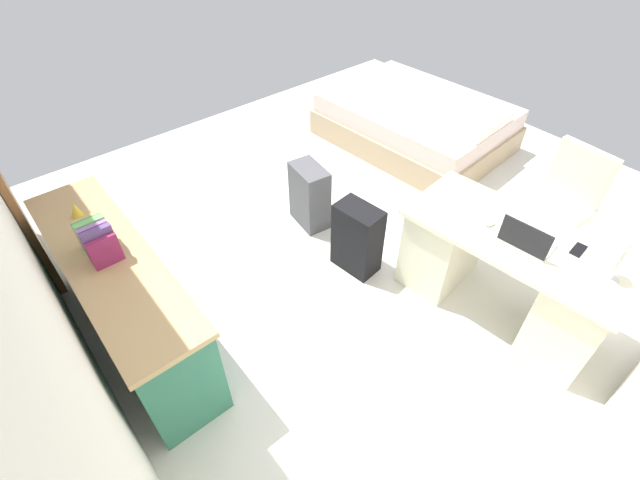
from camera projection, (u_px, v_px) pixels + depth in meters
name	position (u px, v px, depth m)	size (l,w,h in m)	color
ground_plane	(373.00, 239.00, 3.96)	(5.71, 5.71, 0.00)	silver
wall_back	(0.00, 240.00, 1.90)	(4.16, 0.10, 2.80)	white
desk	(505.00, 272.00, 3.15)	(1.50, 0.81, 0.72)	beige
office_chair	(556.00, 211.00, 3.58)	(0.52, 0.52, 0.94)	black
credenza	(126.00, 299.00, 2.96)	(1.80, 0.48, 0.78)	#2D7056
bed	(416.00, 122.00, 4.97)	(2.00, 1.54, 0.58)	tan
suitcase_black	(357.00, 239.00, 3.52)	(0.36, 0.22, 0.60)	black
suitcase_spare_grey	(310.00, 196.00, 3.93)	(0.36, 0.22, 0.58)	#4C4C51
laptop	(526.00, 240.00, 2.82)	(0.33, 0.25, 0.21)	silver
computer_mouse	(490.00, 222.00, 3.00)	(0.06, 0.10, 0.03)	white
cell_phone_near_laptop	(578.00, 250.00, 2.82)	(0.07, 0.14, 0.01)	black
desk_lamp	(621.00, 245.00, 2.49)	(0.16, 0.11, 0.34)	silver
book_row	(98.00, 240.00, 2.64)	(0.27, 0.17, 0.24)	#7F204C
figurine_small	(76.00, 210.00, 2.93)	(0.08, 0.08, 0.11)	gold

